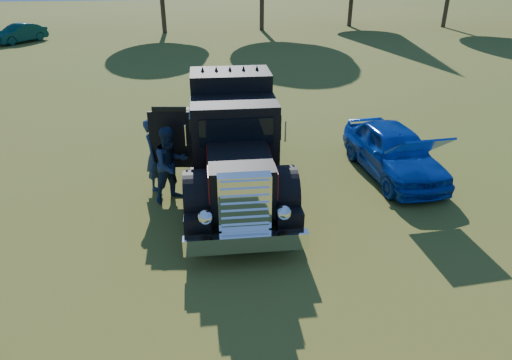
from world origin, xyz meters
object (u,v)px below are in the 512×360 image
(spectator_near, at_px, (155,154))
(spectator_far, at_px, (171,164))
(hotrod_coupe, at_px, (394,151))
(distant_teal_car, at_px, (19,33))
(diamond_t_truck, at_px, (234,146))

(spectator_near, relative_size, spectator_far, 0.99)
(spectator_near, bearing_deg, hotrod_coupe, -74.03)
(spectator_near, height_order, spectator_far, spectator_far)
(spectator_near, distance_m, distant_teal_car, 26.92)
(spectator_far, relative_size, distant_teal_car, 0.51)
(hotrod_coupe, distance_m, distant_teal_car, 30.28)
(spectator_far, distance_m, distant_teal_car, 27.78)
(diamond_t_truck, distance_m, hotrod_coupe, 4.62)
(hotrod_coupe, relative_size, spectator_far, 2.23)
(diamond_t_truck, relative_size, spectator_far, 3.65)
(diamond_t_truck, height_order, spectator_near, diamond_t_truck)
(hotrod_coupe, bearing_deg, diamond_t_truck, -173.71)
(spectator_near, bearing_deg, diamond_t_truck, -86.11)
(hotrod_coupe, bearing_deg, distant_teal_car, 126.99)
(hotrod_coupe, bearing_deg, spectator_near, -179.19)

